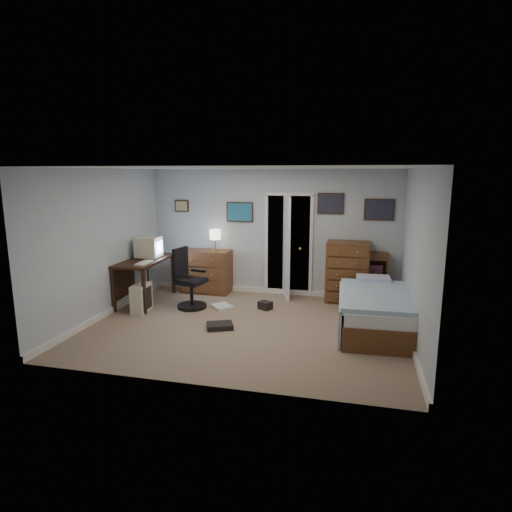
{
  "coord_description": "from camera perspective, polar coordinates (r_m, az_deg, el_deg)",
  "views": [
    {
      "loc": [
        1.66,
        -6.31,
        2.43
      ],
      "look_at": [
        0.09,
        0.3,
        1.1
      ],
      "focal_mm": 30.0,
      "sensor_mm": 36.0,
      "label": 1
    }
  ],
  "objects": [
    {
      "name": "floor",
      "position": [
        6.97,
        -1.27,
        -9.43
      ],
      "size": [
        5.0,
        4.0,
        0.02
      ],
      "primitive_type": "cube",
      "color": "gray",
      "rests_on": "ground"
    },
    {
      "name": "computer_desk",
      "position": [
        8.37,
        -15.21,
        -1.68
      ],
      "size": [
        0.73,
        1.47,
        0.83
      ],
      "rotation": [
        0.0,
        0.0,
        0.05
      ],
      "color": "#311D10",
      "rests_on": "floor"
    },
    {
      "name": "crt_monitor",
      "position": [
        8.37,
        -14.11,
        1.15
      ],
      "size": [
        0.45,
        0.42,
        0.4
      ],
      "rotation": [
        0.0,
        0.0,
        0.05
      ],
      "color": "beige",
      "rests_on": "computer_desk"
    },
    {
      "name": "keyboard",
      "position": [
        7.9,
        -14.7,
        -0.88
      ],
      "size": [
        0.19,
        0.45,
        0.03
      ],
      "primitive_type": "cube",
      "rotation": [
        0.0,
        0.0,
        0.05
      ],
      "color": "beige",
      "rests_on": "computer_desk"
    },
    {
      "name": "pc_tower",
      "position": [
        7.86,
        -15.02,
        -5.43
      ],
      "size": [
        0.25,
        0.47,
        0.5
      ],
      "rotation": [
        0.0,
        0.0,
        0.05
      ],
      "color": "beige",
      "rests_on": "floor"
    },
    {
      "name": "office_chair",
      "position": [
        7.88,
        -8.98,
        -3.82
      ],
      "size": [
        0.63,
        0.63,
        1.1
      ],
      "rotation": [
        0.0,
        0.0,
        -0.21
      ],
      "color": "black",
      "rests_on": "floor"
    },
    {
      "name": "media_stack",
      "position": [
        9.6,
        -11.47,
        -1.61
      ],
      "size": [
        0.15,
        0.15,
        0.72
      ],
      "primitive_type": "cube",
      "rotation": [
        0.0,
        0.0,
        -0.04
      ],
      "color": "maroon",
      "rests_on": "floor"
    },
    {
      "name": "low_dresser",
      "position": [
        8.85,
        -6.62,
        -2.02
      ],
      "size": [
        1.01,
        0.54,
        0.88
      ],
      "primitive_type": "cube",
      "rotation": [
        0.0,
        0.0,
        -0.04
      ],
      "color": "brown",
      "rests_on": "floor"
    },
    {
      "name": "table_lamp",
      "position": [
        8.64,
        -5.48,
        2.77
      ],
      "size": [
        0.23,
        0.23,
        0.43
      ],
      "rotation": [
        0.0,
        0.0,
        -0.04
      ],
      "color": "gold",
      "rests_on": "low_dresser"
    },
    {
      "name": "doorway",
      "position": [
        8.8,
        4.64,
        1.7
      ],
      "size": [
        0.96,
        1.12,
        2.05
      ],
      "color": "black",
      "rests_on": "floor"
    },
    {
      "name": "tall_dresser",
      "position": [
        8.27,
        12.1,
        -2.1
      ],
      "size": [
        0.8,
        0.49,
        1.16
      ],
      "primitive_type": "cube",
      "rotation": [
        0.0,
        0.0,
        -0.03
      ],
      "color": "brown",
      "rests_on": "floor"
    },
    {
      "name": "headboard_bookcase",
      "position": [
        8.4,
        13.49,
        -2.48
      ],
      "size": [
        1.08,
        0.34,
        0.96
      ],
      "rotation": [
        0.0,
        0.0,
        0.06
      ],
      "color": "brown",
      "rests_on": "floor"
    },
    {
      "name": "bed",
      "position": [
        7.0,
        15.52,
        -6.93
      ],
      "size": [
        1.17,
        2.08,
        0.67
      ],
      "rotation": [
        0.0,
        0.0,
        0.04
      ],
      "color": "brown",
      "rests_on": "floor"
    },
    {
      "name": "wall_posters",
      "position": [
        8.39,
        5.91,
        6.34
      ],
      "size": [
        4.38,
        0.04,
        0.6
      ],
      "color": "#331E11",
      "rests_on": "floor"
    },
    {
      "name": "floor_clutter",
      "position": [
        7.38,
        -3.03,
        -7.82
      ],
      "size": [
        1.16,
        1.47,
        0.14
      ],
      "rotation": [
        0.0,
        0.0,
        0.01
      ],
      "color": "black",
      "rests_on": "floor"
    }
  ]
}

